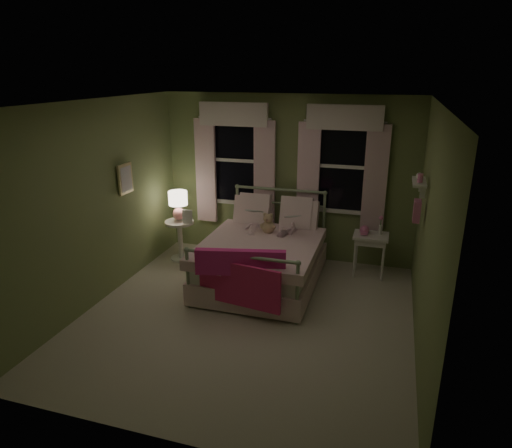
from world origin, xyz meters
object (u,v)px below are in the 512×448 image
(bed, at_px, (263,257))
(nightstand_right, at_px, (371,241))
(child_left, at_px, (253,210))
(table_lamp, at_px, (178,203))
(child_right, at_px, (290,217))
(teddy_bear, at_px, (268,225))
(nightstand_left, at_px, (180,235))

(bed, height_order, nightstand_right, bed)
(child_left, relative_size, table_lamp, 1.57)
(child_right, xyz_separation_m, teddy_bear, (-0.28, -0.16, -0.10))
(child_left, xyz_separation_m, table_lamp, (-1.23, -0.00, 0.02))
(bed, relative_size, table_lamp, 4.36)
(child_right, relative_size, nightstand_left, 0.99)
(teddy_bear, distance_m, nightstand_right, 1.52)
(child_right, bearing_deg, teddy_bear, 45.99)
(child_left, xyz_separation_m, teddy_bear, (0.28, -0.16, -0.14))
(child_right, relative_size, table_lamp, 1.38)
(child_right, bearing_deg, child_left, 16.49)
(child_right, bearing_deg, bed, 72.89)
(child_right, bearing_deg, table_lamp, 16.61)
(nightstand_right, bearing_deg, nightstand_left, -175.21)
(nightstand_left, distance_m, nightstand_right, 2.97)
(bed, distance_m, table_lamp, 1.67)
(nightstand_left, height_order, nightstand_right, same)
(bed, xyz_separation_m, child_left, (-0.28, 0.42, 0.55))
(child_right, distance_m, nightstand_left, 1.85)
(teddy_bear, xyz_separation_m, nightstand_left, (-1.51, 0.15, -0.37))
(nightstand_left, bearing_deg, child_right, 0.11)
(table_lamp, xyz_separation_m, nightstand_right, (2.96, 0.25, -0.40))
(bed, xyz_separation_m, nightstand_right, (1.45, 0.67, 0.17))
(child_left, distance_m, table_lamp, 1.23)
(child_left, height_order, teddy_bear, child_left)
(teddy_bear, bearing_deg, nightstand_left, 174.14)
(bed, distance_m, nightstand_right, 1.60)
(teddy_bear, distance_m, table_lamp, 1.53)
(child_left, relative_size, nightstand_right, 1.14)
(child_right, distance_m, nightstand_right, 1.24)
(bed, bearing_deg, teddy_bear, 90.00)
(bed, bearing_deg, table_lamp, 164.53)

